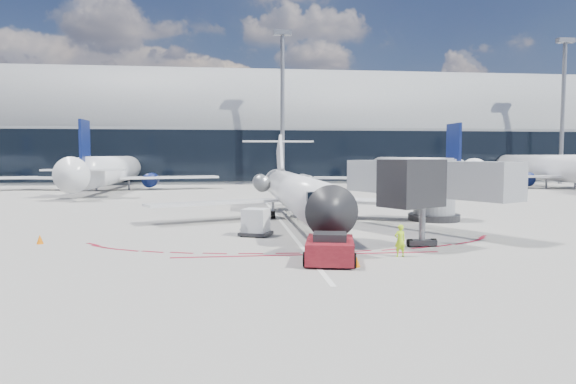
{
  "coord_description": "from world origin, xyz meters",
  "views": [
    {
      "loc": [
        -4.07,
        -37.36,
        5.14
      ],
      "look_at": [
        0.19,
        -1.0,
        2.5
      ],
      "focal_mm": 32.0,
      "sensor_mm": 36.0,
      "label": 1
    }
  ],
  "objects": [
    {
      "name": "uld_container",
      "position": [
        -2.34,
        -5.03,
        0.86
      ],
      "size": [
        2.34,
        2.2,
        1.75
      ],
      "rotation": [
        0.0,
        0.0,
        -0.42
      ],
      "color": "black",
      "rests_on": "ground"
    },
    {
      "name": "safety_cone_right",
      "position": [
        1.79,
        -14.6,
        0.24
      ],
      "size": [
        0.34,
        0.34,
        0.47
      ],
      "primitive_type": "cone",
      "color": "orange",
      "rests_on": "ground"
    },
    {
      "name": "bg_airliner_2",
      "position": [
        23.34,
        37.48,
        5.61
      ],
      "size": [
        34.7,
        36.74,
        11.23
      ],
      "primitive_type": null,
      "color": "silver",
      "rests_on": "ground"
    },
    {
      "name": "safety_cone_left",
      "position": [
        -14.92,
        -6.5,
        0.27
      ],
      "size": [
        0.39,
        0.39,
        0.54
      ],
      "primitive_type": "cone",
      "color": "orange",
      "rests_on": "ground"
    },
    {
      "name": "light_mast_centre",
      "position": [
        5.0,
        48.0,
        12.5
      ],
      "size": [
        0.7,
        0.7,
        25.0
      ],
      "primitive_type": "cylinder",
      "color": "slate",
      "rests_on": "ground"
    },
    {
      "name": "pushback_tug",
      "position": [
        0.76,
        -13.43,
        0.65
      ],
      "size": [
        3.03,
        5.77,
        1.47
      ],
      "rotation": [
        0.0,
        0.0,
        -0.21
      ],
      "color": "#5F0D15",
      "rests_on": "ground"
    },
    {
      "name": "regional_jet",
      "position": [
        1.0,
        2.28,
        2.37
      ],
      "size": [
        23.01,
        28.38,
        7.11
      ],
      "color": "silver",
      "rests_on": "ground"
    },
    {
      "name": "jet_bridge",
      "position": [
        9.79,
        -3.01,
        3.01
      ],
      "size": [
        10.03,
        15.2,
        4.9
      ],
      "color": "gray",
      "rests_on": "ground"
    },
    {
      "name": "bg_airliner_1",
      "position": [
        -20.93,
        41.35,
        5.81
      ],
      "size": [
        35.91,
        38.03,
        11.62
      ],
      "primitive_type": null,
      "color": "silver",
      "rests_on": "ground"
    },
    {
      "name": "apron_centerline",
      "position": [
        0.0,
        2.0,
        0.01
      ],
      "size": [
        0.25,
        40.0,
        0.01
      ],
      "primitive_type": "cube",
      "color": "silver",
      "rests_on": "ground"
    },
    {
      "name": "apron_stop_bar",
      "position": [
        0.0,
        -11.5,
        0.01
      ],
      "size": [
        14.0,
        0.25,
        0.01
      ],
      "primitive_type": "cube",
      "color": "maroon",
      "rests_on": "ground"
    },
    {
      "name": "ground",
      "position": [
        0.0,
        0.0,
        0.0
      ],
      "size": [
        260.0,
        260.0,
        0.0
      ],
      "primitive_type": "plane",
      "color": "gray",
      "rests_on": "ground"
    },
    {
      "name": "terminal_building",
      "position": [
        0.0,
        64.97,
        8.52
      ],
      "size": [
        150.0,
        24.15,
        24.0
      ],
      "color": "gray",
      "rests_on": "ground"
    },
    {
      "name": "ramp_worker",
      "position": [
        4.55,
        -12.53,
        0.83
      ],
      "size": [
        0.66,
        0.48,
        1.65
      ],
      "primitive_type": "imported",
      "rotation": [
        0.0,
        0.0,
        3.29
      ],
      "color": "#BAF319",
      "rests_on": "ground"
    },
    {
      "name": "bg_airliner_3",
      "position": [
        47.32,
        37.8,
        6.04
      ],
      "size": [
        37.36,
        39.56,
        12.09
      ],
      "primitive_type": null,
      "color": "silver",
      "rests_on": "ground"
    },
    {
      "name": "light_mast_east",
      "position": [
        55.0,
        48.0,
        12.5
      ],
      "size": [
        0.7,
        0.7,
        25.0
      ],
      "primitive_type": "cylinder",
      "color": "slate",
      "rests_on": "ground"
    }
  ]
}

